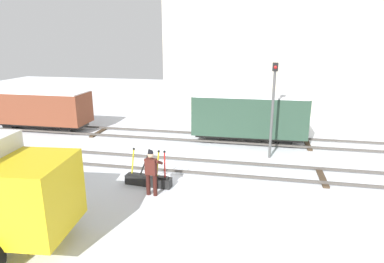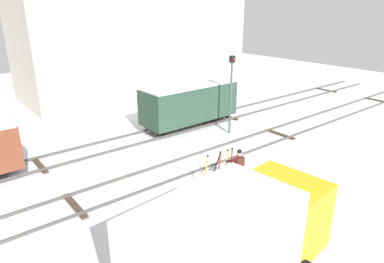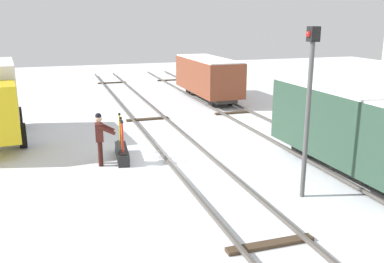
{
  "view_description": "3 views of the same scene",
  "coord_description": "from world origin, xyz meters",
  "px_view_note": "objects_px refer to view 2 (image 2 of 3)",
  "views": [
    {
      "loc": [
        3.19,
        -12.97,
        5.37
      ],
      "look_at": [
        0.02,
        2.78,
        0.83
      ],
      "focal_mm": 31.02,
      "sensor_mm": 36.0,
      "label": 1
    },
    {
      "loc": [
        -9.22,
        -10.98,
        6.84
      ],
      "look_at": [
        0.4,
        1.07,
        1.16
      ],
      "focal_mm": 32.09,
      "sensor_mm": 36.0,
      "label": 2
    },
    {
      "loc": [
        12.88,
        -4.0,
        4.57
      ],
      "look_at": [
        -0.81,
        0.49,
        0.7
      ],
      "focal_mm": 40.1,
      "sensor_mm": 36.0,
      "label": 3
    }
  ],
  "objects_px": {
    "switch_lever_frame": "(218,179)",
    "signal_post": "(231,88)",
    "freight_car_near_switch": "(190,103)",
    "rail_worker": "(238,167)",
    "delivery_truck": "(235,241)"
  },
  "relations": [
    {
      "from": "rail_worker",
      "to": "freight_car_near_switch",
      "type": "distance_m",
      "value": 7.68
    },
    {
      "from": "switch_lever_frame",
      "to": "rail_worker",
      "type": "bearing_deg",
      "value": -57.42
    },
    {
      "from": "switch_lever_frame",
      "to": "delivery_truck",
      "type": "relative_size",
      "value": 0.32
    },
    {
      "from": "switch_lever_frame",
      "to": "signal_post",
      "type": "bearing_deg",
      "value": 46.22
    },
    {
      "from": "delivery_truck",
      "to": "freight_car_near_switch",
      "type": "xyz_separation_m",
      "value": [
        7.06,
        10.71,
        -0.18
      ]
    },
    {
      "from": "signal_post",
      "to": "freight_car_near_switch",
      "type": "height_order",
      "value": "signal_post"
    },
    {
      "from": "signal_post",
      "to": "freight_car_near_switch",
      "type": "relative_size",
      "value": 0.74
    },
    {
      "from": "switch_lever_frame",
      "to": "signal_post",
      "type": "height_order",
      "value": "signal_post"
    },
    {
      "from": "switch_lever_frame",
      "to": "delivery_truck",
      "type": "height_order",
      "value": "delivery_truck"
    },
    {
      "from": "delivery_truck",
      "to": "freight_car_near_switch",
      "type": "bearing_deg",
      "value": 51.23
    },
    {
      "from": "delivery_truck",
      "to": "freight_car_near_switch",
      "type": "relative_size",
      "value": 0.97
    },
    {
      "from": "rail_worker",
      "to": "switch_lever_frame",
      "type": "bearing_deg",
      "value": 122.58
    },
    {
      "from": "delivery_truck",
      "to": "freight_car_near_switch",
      "type": "distance_m",
      "value": 12.82
    },
    {
      "from": "switch_lever_frame",
      "to": "freight_car_near_switch",
      "type": "bearing_deg",
      "value": 66.05
    },
    {
      "from": "switch_lever_frame",
      "to": "delivery_truck",
      "type": "distance_m",
      "value": 5.85
    }
  ]
}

